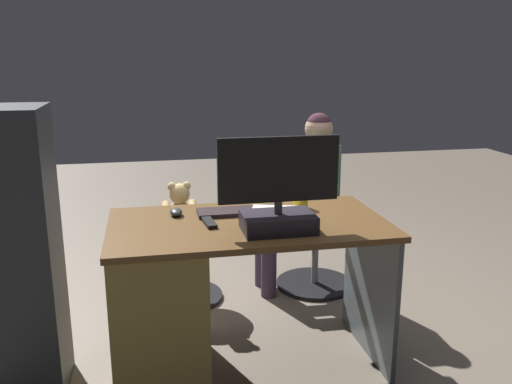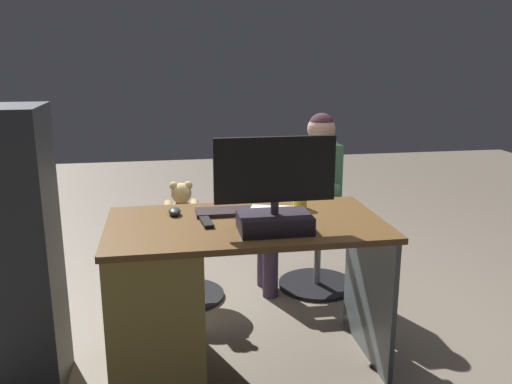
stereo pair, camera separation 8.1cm
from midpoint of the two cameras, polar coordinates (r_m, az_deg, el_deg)
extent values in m
plane|color=#6B5F51|center=(3.25, -2.97, -13.48)|extent=(10.00, 10.00, 0.00)
cube|color=brown|center=(2.56, -1.71, -3.44)|extent=(1.30, 0.71, 0.03)
cube|color=olive|center=(2.67, -11.04, -11.61)|extent=(0.42, 0.66, 0.72)
cube|color=#475154|center=(2.87, 11.03, -9.74)|extent=(0.02, 0.64, 0.72)
cube|color=black|center=(2.42, 1.37, -3.20)|extent=(0.32, 0.22, 0.08)
cylinder|color=#333338|center=(2.40, 1.38, -1.65)|extent=(0.04, 0.04, 0.06)
cube|color=black|center=(2.36, 1.40, 2.38)|extent=(0.54, 0.02, 0.29)
cube|color=black|center=(2.37, 1.33, 2.45)|extent=(0.49, 0.00, 0.26)
cube|color=black|center=(2.69, -2.56, -2.04)|extent=(0.42, 0.14, 0.02)
ellipsoid|color=#283030|center=(2.68, -9.26, -2.10)|extent=(0.06, 0.10, 0.04)
cylinder|color=yellow|center=(2.78, 3.91, -0.71)|extent=(0.07, 0.07, 0.09)
cube|color=black|center=(2.53, -5.86, -3.24)|extent=(0.06, 0.15, 0.02)
cube|color=beige|center=(2.61, 0.92, -2.53)|extent=(0.30, 0.35, 0.02)
cylinder|color=black|center=(3.56, -8.33, -10.81)|extent=(0.50, 0.50, 0.03)
cylinder|color=gray|center=(3.48, -8.45, -7.78)|extent=(0.04, 0.04, 0.38)
cylinder|color=maroon|center=(3.40, -8.59, -4.33)|extent=(0.38, 0.38, 0.06)
ellipsoid|color=#DAB678|center=(3.36, -8.66, -2.45)|extent=(0.17, 0.14, 0.17)
sphere|color=#DAB678|center=(3.33, -8.75, -0.18)|extent=(0.13, 0.13, 0.13)
sphere|color=beige|center=(3.38, -8.79, -0.11)|extent=(0.05, 0.05, 0.05)
sphere|color=#DAB678|center=(3.32, -8.02, 0.64)|extent=(0.05, 0.05, 0.05)
sphere|color=#DAB678|center=(3.31, -9.54, 0.57)|extent=(0.05, 0.05, 0.05)
cylinder|color=#DAB678|center=(3.39, -7.32, -1.66)|extent=(0.05, 0.13, 0.09)
cylinder|color=#DAB678|center=(3.38, -10.11, -1.81)|extent=(0.05, 0.13, 0.09)
cylinder|color=#DAB678|center=(3.47, -7.99, -2.90)|extent=(0.06, 0.10, 0.06)
cylinder|color=#DAB678|center=(3.47, -9.43, -2.97)|extent=(0.06, 0.10, 0.06)
cylinder|color=black|center=(3.72, 5.52, -9.56)|extent=(0.51, 0.51, 0.03)
cylinder|color=gray|center=(3.64, 5.60, -6.64)|extent=(0.04, 0.04, 0.38)
cylinder|color=#434358|center=(3.57, 5.68, -3.33)|extent=(0.38, 0.38, 0.06)
cube|color=#4D7C58|center=(3.49, 5.80, 1.13)|extent=(0.21, 0.33, 0.51)
sphere|color=tan|center=(3.43, 5.94, 6.65)|extent=(0.18, 0.18, 0.18)
sphere|color=#3E232C|center=(3.43, 5.95, 6.94)|extent=(0.16, 0.16, 0.16)
cylinder|color=#4D7C58|center=(3.25, 4.56, 1.53)|extent=(0.40, 0.09, 0.24)
cylinder|color=#4D7C58|center=(3.62, 2.68, 2.90)|extent=(0.40, 0.09, 0.24)
cylinder|color=#40304C|center=(3.42, 3.47, -3.18)|extent=(0.34, 0.12, 0.11)
cylinder|color=#40304C|center=(3.47, 0.68, -7.37)|extent=(0.10, 0.10, 0.47)
cylinder|color=#40304C|center=(3.58, 2.67, -2.35)|extent=(0.34, 0.12, 0.11)
cylinder|color=#40304C|center=(3.63, 0.02, -6.36)|extent=(0.10, 0.10, 0.47)
cube|color=#272B2F|center=(2.63, -25.72, -6.27)|extent=(0.44, 0.36, 1.31)
camera|label=1|loc=(0.04, -90.79, -0.20)|focal=38.04mm
camera|label=2|loc=(0.04, 89.21, 0.20)|focal=38.04mm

